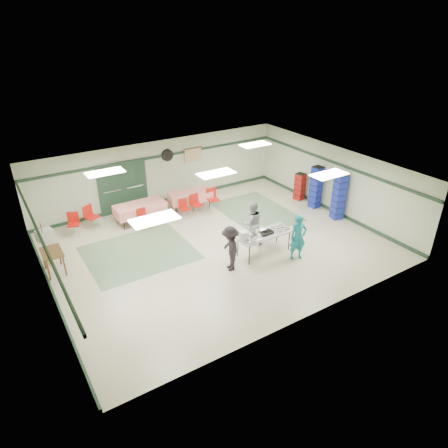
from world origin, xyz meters
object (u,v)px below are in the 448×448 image
chair_loose_b (73,221)px  office_printer (45,235)px  chair_b (184,206)px  serving_table (264,234)px  crate_stack_red (300,187)px  volunteer_grey (252,223)px  broom (44,242)px  dining_table_b (140,208)px  chair_d (143,216)px  chair_loose_a (90,214)px  volunteer_dark (230,249)px  dining_table_a (190,196)px  chair_a (195,202)px  printer_table (52,254)px  volunteer_teal (298,237)px  chair_c (212,197)px  crate_stack_blue_a (316,187)px  crate_stack_blue_b (339,197)px

chair_loose_b → office_printer: office_printer is taller
chair_b → serving_table: bearing=-74.0°
serving_table → crate_stack_red: (4.07, 2.81, -0.12)m
chair_loose_b → crate_stack_red: size_ratio=0.74×
volunteer_grey → broom: size_ratio=1.11×
dining_table_b → chair_d: (-0.13, -0.57, -0.08)m
dining_table_b → chair_loose_a: size_ratio=2.11×
crate_stack_red → volunteer_dark: bearing=-151.5°
dining_table_a → chair_a: bearing=-89.7°
chair_a → printer_table: bearing=-172.4°
volunteer_teal → volunteer_dark: bearing=-178.2°
dining_table_a → office_printer: 5.91m
volunteer_dark → volunteer_teal: bearing=91.0°
serving_table → volunteer_teal: volunteer_teal is taller
chair_c → chair_d: size_ratio=1.18×
volunteer_grey → chair_loose_a: size_ratio=1.79×
volunteer_grey → crate_stack_blue_a: bearing=-149.9°
chair_loose_b → broom: 1.96m
chair_loose_a → broom: size_ratio=0.62×
office_printer → broom: bearing=-132.5°
volunteer_dark → chair_loose_b: volunteer_dark is taller
serving_table → printer_table: size_ratio=2.15×
chair_loose_a → crate_stack_blue_a: 9.04m
dining_table_a → printer_table: dining_table_a is taller
chair_loose_b → crate_stack_blue_a: crate_stack_blue_a is taller
dining_table_b → chair_b: (1.61, -0.57, -0.09)m
serving_table → dining_table_b: (-2.63, 4.46, -0.15)m
volunteer_teal → volunteer_grey: 1.73m
crate_stack_blue_a → broom: crate_stack_blue_a is taller
crate_stack_red → serving_table: bearing=-145.4°
dining_table_a → printer_table: size_ratio=2.00×
volunteer_teal → printer_table: size_ratio=1.71×
dining_table_b → office_printer: bearing=-164.3°
chair_loose_b → crate_stack_red: (9.16, -1.94, 0.06)m
chair_b → crate_stack_blue_b: crate_stack_blue_b is taller
volunteer_teal → chair_d: (-3.48, 4.73, -0.29)m
crate_stack_blue_a → office_printer: (-10.30, 1.53, 0.04)m
chair_b → crate_stack_red: 5.20m
chair_a → office_printer: 5.77m
dining_table_b → crate_stack_red: size_ratio=1.63×
serving_table → printer_table: bearing=156.3°
chair_loose_a → office_printer: (-1.81, -1.56, 0.37)m
volunteer_teal → chair_c: bearing=112.5°
crate_stack_blue_b → dining_table_b: bearing=149.9°
volunteer_dark → office_printer: 5.95m
volunteer_teal → printer_table: 7.75m
chair_c → volunteer_dark: bearing=-110.9°
dining_table_b → printer_table: bearing=-153.4°
chair_d → crate_stack_blue_b: 7.60m
volunteer_teal → chair_a: (-1.23, 4.74, -0.25)m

